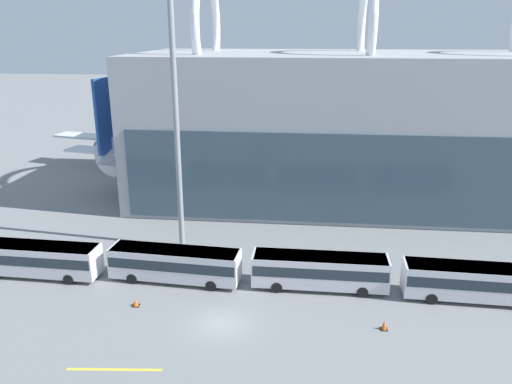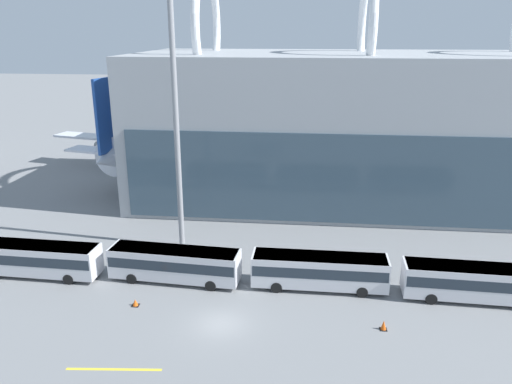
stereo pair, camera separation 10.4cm
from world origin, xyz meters
name	(u,v)px [view 1 (the left image)]	position (x,y,z in m)	size (l,w,h in m)	color
ground_plane	(221,324)	(0.00, 0.00, 0.00)	(440.00, 440.00, 0.00)	slate
airliner_at_gate_far	(167,135)	(-16.48, 44.17, 5.92)	(40.97, 39.09, 16.47)	silver
shuttle_bus_0	(36,257)	(-18.79, 6.33, 1.86)	(12.21, 3.17, 3.15)	silver
shuttle_bus_1	(175,262)	(-5.47, 6.69, 1.86)	(12.29, 3.62, 3.15)	silver
shuttle_bus_2	(320,269)	(7.84, 6.73, 1.86)	(12.14, 2.90, 3.15)	silver
shuttle_bus_3	(476,280)	(21.15, 6.02, 1.86)	(12.23, 3.25, 3.15)	silver
floodlight_mast	(173,64)	(-6.77, 14.35, 19.18)	(2.49, 2.49, 30.36)	gray
lane_stripe_2	(115,369)	(-6.38, -6.34, 0.00)	(6.66, 0.25, 0.01)	yellow
traffic_cone_0	(136,303)	(-7.71, 1.94, 0.29)	(0.64, 0.64, 0.59)	black
traffic_cone_1	(384,325)	(12.81, 0.58, 0.39)	(0.59, 0.59, 0.80)	black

